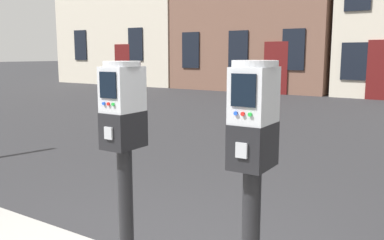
% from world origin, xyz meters
% --- Properties ---
extents(parking_meter_near_kerb, '(0.22, 0.25, 1.42)m').
position_xyz_m(parking_meter_near_kerb, '(-0.04, -0.20, 1.12)').
color(parking_meter_near_kerb, black).
rests_on(parking_meter_near_kerb, sidewalk_slab).
extents(parking_meter_twin_adjacent, '(0.22, 0.25, 1.43)m').
position_xyz_m(parking_meter_twin_adjacent, '(0.78, -0.20, 1.13)').
color(parking_meter_twin_adjacent, black).
rests_on(parking_meter_twin_adjacent, sidewalk_slab).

